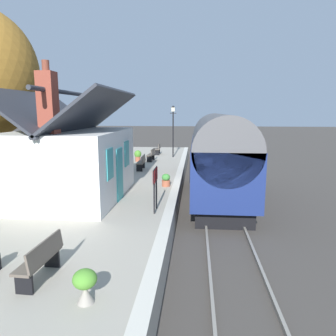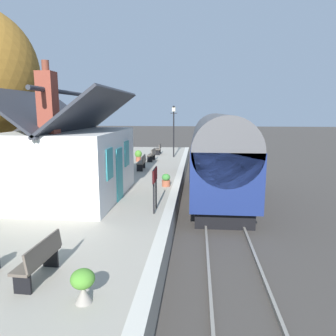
{
  "view_description": "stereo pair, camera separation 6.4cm",
  "coord_description": "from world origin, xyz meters",
  "px_view_note": "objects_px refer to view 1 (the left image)",
  "views": [
    {
      "loc": [
        -15.39,
        0.26,
        4.47
      ],
      "look_at": [
        -1.2,
        1.5,
        1.91
      ],
      "focal_mm": 34.17,
      "sensor_mm": 36.0,
      "label": 1
    },
    {
      "loc": [
        -15.38,
        0.19,
        4.47
      ],
      "look_at": [
        -1.2,
        1.5,
        1.91
      ],
      "focal_mm": 34.17,
      "sensor_mm": 36.0,
      "label": 2
    }
  ],
  "objects_px": {
    "station_building": "(72,161)",
    "bench_by_lamp": "(152,154)",
    "train": "(219,157)",
    "station_sign_board": "(155,179)",
    "bench_mid_platform": "(41,259)",
    "planter_edge_near": "(85,284)",
    "planter_by_door": "(166,180)",
    "planter_edge_far": "(109,158)",
    "planter_under_sign": "(138,155)",
    "bench_platform_end": "(142,162)",
    "planter_bench_left": "(98,160)",
    "bench_near_building": "(158,149)",
    "lamp_post_platform": "(173,122)"
  },
  "relations": [
    {
      "from": "bench_by_lamp",
      "to": "planter_edge_near",
      "type": "height_order",
      "value": "bench_by_lamp"
    },
    {
      "from": "planter_by_door",
      "to": "planter_edge_far",
      "type": "distance_m",
      "value": 7.41
    },
    {
      "from": "planter_bench_left",
      "to": "lamp_post_platform",
      "type": "xyz_separation_m",
      "value": [
        4.82,
        -4.51,
        2.31
      ]
    },
    {
      "from": "station_sign_board",
      "to": "bench_mid_platform",
      "type": "bearing_deg",
      "value": 159.81
    },
    {
      "from": "station_building",
      "to": "lamp_post_platform",
      "type": "xyz_separation_m",
      "value": [
        12.1,
        -3.28,
        1.22
      ]
    },
    {
      "from": "train",
      "to": "planter_edge_far",
      "type": "distance_m",
      "value": 8.57
    },
    {
      "from": "planter_edge_far",
      "to": "planter_under_sign",
      "type": "bearing_deg",
      "value": -48.89
    },
    {
      "from": "station_sign_board",
      "to": "planter_edge_far",
      "type": "bearing_deg",
      "value": 24.05
    },
    {
      "from": "bench_platform_end",
      "to": "planter_by_door",
      "type": "bearing_deg",
      "value": -155.72
    },
    {
      "from": "planter_under_sign",
      "to": "station_sign_board",
      "type": "height_order",
      "value": "station_sign_board"
    },
    {
      "from": "bench_platform_end",
      "to": "bench_near_building",
      "type": "bearing_deg",
      "value": -1.27
    },
    {
      "from": "bench_platform_end",
      "to": "station_sign_board",
      "type": "height_order",
      "value": "station_sign_board"
    },
    {
      "from": "planter_edge_near",
      "to": "planter_bench_left",
      "type": "bearing_deg",
      "value": 16.39
    },
    {
      "from": "bench_mid_platform",
      "to": "planter_by_door",
      "type": "xyz_separation_m",
      "value": [
        8.81,
        -1.83,
        -0.17
      ]
    },
    {
      "from": "train",
      "to": "planter_edge_far",
      "type": "relative_size",
      "value": 11.17
    },
    {
      "from": "bench_near_building",
      "to": "station_sign_board",
      "type": "bearing_deg",
      "value": -173.58
    },
    {
      "from": "station_building",
      "to": "bench_mid_platform",
      "type": "relative_size",
      "value": 4.31
    },
    {
      "from": "bench_platform_end",
      "to": "planter_by_door",
      "type": "relative_size",
      "value": 2.16
    },
    {
      "from": "lamp_post_platform",
      "to": "bench_platform_end",
      "type": "bearing_deg",
      "value": 164.8
    },
    {
      "from": "bench_mid_platform",
      "to": "bench_by_lamp",
      "type": "distance_m",
      "value": 16.48
    },
    {
      "from": "train",
      "to": "planter_bench_left",
      "type": "relative_size",
      "value": 10.36
    },
    {
      "from": "station_building",
      "to": "planter_edge_far",
      "type": "bearing_deg",
      "value": 5.26
    },
    {
      "from": "planter_by_door",
      "to": "station_building",
      "type": "bearing_deg",
      "value": 122.8
    },
    {
      "from": "train",
      "to": "bench_near_building",
      "type": "height_order",
      "value": "train"
    },
    {
      "from": "lamp_post_platform",
      "to": "planter_under_sign",
      "type": "bearing_deg",
      "value": 134.62
    },
    {
      "from": "train",
      "to": "station_building",
      "type": "distance_m",
      "value": 7.06
    },
    {
      "from": "bench_by_lamp",
      "to": "planter_under_sign",
      "type": "bearing_deg",
      "value": 103.79
    },
    {
      "from": "station_building",
      "to": "bench_near_building",
      "type": "bearing_deg",
      "value": -8.02
    },
    {
      "from": "planter_edge_near",
      "to": "station_sign_board",
      "type": "bearing_deg",
      "value": -6.13
    },
    {
      "from": "bench_mid_platform",
      "to": "bench_platform_end",
      "type": "relative_size",
      "value": 1.0
    },
    {
      "from": "bench_platform_end",
      "to": "planter_by_door",
      "type": "distance_m",
      "value": 4.58
    },
    {
      "from": "train",
      "to": "planter_edge_near",
      "type": "bearing_deg",
      "value": 163.26
    },
    {
      "from": "station_building",
      "to": "bench_by_lamp",
      "type": "relative_size",
      "value": 4.3
    },
    {
      "from": "bench_platform_end",
      "to": "planter_bench_left",
      "type": "bearing_deg",
      "value": 75.68
    },
    {
      "from": "lamp_post_platform",
      "to": "station_building",
      "type": "bearing_deg",
      "value": 164.83
    },
    {
      "from": "bench_platform_end",
      "to": "train",
      "type": "bearing_deg",
      "value": -125.35
    },
    {
      "from": "planter_edge_near",
      "to": "planter_under_sign",
      "type": "bearing_deg",
      "value": 7.03
    },
    {
      "from": "bench_by_lamp",
      "to": "planter_edge_far",
      "type": "bearing_deg",
      "value": 122.88
    },
    {
      "from": "planter_by_door",
      "to": "station_sign_board",
      "type": "bearing_deg",
      "value": 179.76
    },
    {
      "from": "train",
      "to": "bench_by_lamp",
      "type": "bearing_deg",
      "value": 33.0
    },
    {
      "from": "train",
      "to": "planter_under_sign",
      "type": "distance_m",
      "value": 8.34
    },
    {
      "from": "train",
      "to": "bench_mid_platform",
      "type": "height_order",
      "value": "train"
    },
    {
      "from": "planter_bench_left",
      "to": "station_sign_board",
      "type": "bearing_deg",
      "value": -151.15
    },
    {
      "from": "train",
      "to": "station_sign_board",
      "type": "bearing_deg",
      "value": 152.4
    },
    {
      "from": "train",
      "to": "lamp_post_platform",
      "type": "bearing_deg",
      "value": 18.48
    },
    {
      "from": "bench_platform_end",
      "to": "bench_by_lamp",
      "type": "bearing_deg",
      "value": -1.98
    },
    {
      "from": "station_sign_board",
      "to": "planter_by_door",
      "type": "bearing_deg",
      "value": -0.24
    },
    {
      "from": "bench_mid_platform",
      "to": "lamp_post_platform",
      "type": "distance_m",
      "value": 18.76
    },
    {
      "from": "bench_by_lamp",
      "to": "planter_edge_near",
      "type": "xyz_separation_m",
      "value": [
        -17.2,
        -1.14,
        -0.11
      ]
    },
    {
      "from": "lamp_post_platform",
      "to": "planter_edge_near",
      "type": "bearing_deg",
      "value": 179.23
    }
  ]
}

